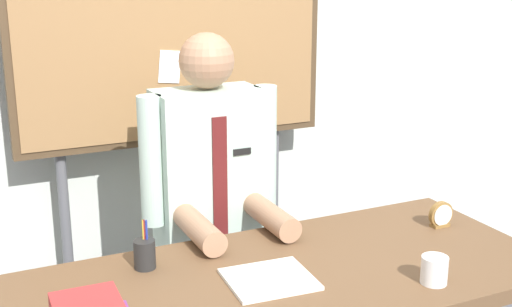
% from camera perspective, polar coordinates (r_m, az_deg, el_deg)
% --- Properties ---
extents(back_wall, '(6.40, 0.08, 2.70)m').
position_cam_1_polar(back_wall, '(3.08, -8.07, 9.02)').
color(back_wall, silver).
rests_on(back_wall, ground_plane).
extents(desk, '(1.77, 0.76, 0.76)m').
position_cam_1_polar(desk, '(2.22, 2.05, -12.14)').
color(desk, brown).
rests_on(desk, ground_plane).
extents(person, '(0.55, 0.56, 1.45)m').
position_cam_1_polar(person, '(2.71, -3.76, -6.52)').
color(person, '#2D2D33').
rests_on(person, ground_plane).
extents(bulletin_board, '(1.34, 0.09, 2.03)m').
position_cam_1_polar(bulletin_board, '(2.88, -6.93, 10.82)').
color(bulletin_board, '#4C3823').
rests_on(bulletin_board, ground_plane).
extents(open_notebook, '(0.28, 0.25, 0.01)m').
position_cam_1_polar(open_notebook, '(2.15, 1.12, -10.39)').
color(open_notebook, white).
rests_on(open_notebook, desk).
extents(desk_clock, '(0.10, 0.04, 0.10)m').
position_cam_1_polar(desk_clock, '(2.63, 15.09, -5.00)').
color(desk_clock, olive).
rests_on(desk_clock, desk).
extents(coffee_mug, '(0.08, 0.08, 0.09)m').
position_cam_1_polar(coffee_mug, '(2.19, 14.58, -9.34)').
color(coffee_mug, white).
rests_on(coffee_mug, desk).
extents(pen_holder, '(0.07, 0.07, 0.16)m').
position_cam_1_polar(pen_holder, '(2.24, -9.22, -8.21)').
color(pen_holder, '#262626').
rests_on(pen_holder, desk).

